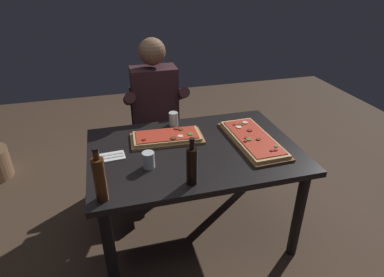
{
  "coord_description": "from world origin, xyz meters",
  "views": [
    {
      "loc": [
        -0.51,
        -1.83,
        1.85
      ],
      "look_at": [
        0.0,
        0.05,
        0.79
      ],
      "focal_mm": 30.34,
      "sensor_mm": 36.0,
      "label": 1
    }
  ],
  "objects_px": {
    "wine_bottle_dark": "(192,165)",
    "tumbler_near_camera": "(149,160)",
    "diner_chair": "(155,129)",
    "pizza_rectangular_left": "(253,139)",
    "dining_table": "(194,160)",
    "oil_bottle_amber": "(100,178)",
    "pizza_rectangular_front": "(167,137)",
    "tumbler_far_side": "(174,119)",
    "seated_diner": "(156,109)"
  },
  "relations": [
    {
      "from": "tumbler_far_side",
      "to": "wine_bottle_dark",
      "type": "bearing_deg",
      "value": -94.58
    },
    {
      "from": "pizza_rectangular_left",
      "to": "tumbler_far_side",
      "type": "bearing_deg",
      "value": 139.35
    },
    {
      "from": "pizza_rectangular_front",
      "to": "diner_chair",
      "type": "height_order",
      "value": "diner_chair"
    },
    {
      "from": "oil_bottle_amber",
      "to": "dining_table",
      "type": "bearing_deg",
      "value": 32.51
    },
    {
      "from": "dining_table",
      "to": "diner_chair",
      "type": "height_order",
      "value": "diner_chair"
    },
    {
      "from": "wine_bottle_dark",
      "to": "seated_diner",
      "type": "bearing_deg",
      "value": 90.94
    },
    {
      "from": "diner_chair",
      "to": "pizza_rectangular_front",
      "type": "bearing_deg",
      "value": -91.41
    },
    {
      "from": "dining_table",
      "to": "wine_bottle_dark",
      "type": "height_order",
      "value": "wine_bottle_dark"
    },
    {
      "from": "tumbler_near_camera",
      "to": "tumbler_far_side",
      "type": "distance_m",
      "value": 0.6
    },
    {
      "from": "dining_table",
      "to": "tumbler_near_camera",
      "type": "xyz_separation_m",
      "value": [
        -0.33,
        -0.15,
        0.15
      ]
    },
    {
      "from": "pizza_rectangular_left",
      "to": "tumbler_near_camera",
      "type": "relative_size",
      "value": 6.26
    },
    {
      "from": "pizza_rectangular_front",
      "to": "wine_bottle_dark",
      "type": "distance_m",
      "value": 0.55
    },
    {
      "from": "wine_bottle_dark",
      "to": "tumbler_far_side",
      "type": "relative_size",
      "value": 2.8
    },
    {
      "from": "pizza_rectangular_left",
      "to": "seated_diner",
      "type": "bearing_deg",
      "value": 126.4
    },
    {
      "from": "oil_bottle_amber",
      "to": "wine_bottle_dark",
      "type": "bearing_deg",
      "value": 1.92
    },
    {
      "from": "pizza_rectangular_left",
      "to": "seated_diner",
      "type": "distance_m",
      "value": 0.94
    },
    {
      "from": "pizza_rectangular_front",
      "to": "diner_chair",
      "type": "xyz_separation_m",
      "value": [
        0.02,
        0.69,
        -0.27
      ]
    },
    {
      "from": "dining_table",
      "to": "seated_diner",
      "type": "xyz_separation_m",
      "value": [
        -0.13,
        0.74,
        0.1
      ]
    },
    {
      "from": "oil_bottle_amber",
      "to": "tumbler_far_side",
      "type": "bearing_deg",
      "value": 54.55
    },
    {
      "from": "oil_bottle_amber",
      "to": "seated_diner",
      "type": "height_order",
      "value": "seated_diner"
    },
    {
      "from": "wine_bottle_dark",
      "to": "tumbler_near_camera",
      "type": "xyz_separation_m",
      "value": [
        -0.21,
        0.22,
        -0.07
      ]
    },
    {
      "from": "dining_table",
      "to": "tumbler_far_side",
      "type": "height_order",
      "value": "tumbler_far_side"
    },
    {
      "from": "pizza_rectangular_front",
      "to": "tumbler_far_side",
      "type": "relative_size",
      "value": 5.07
    },
    {
      "from": "wine_bottle_dark",
      "to": "pizza_rectangular_front",
      "type": "bearing_deg",
      "value": 93.69
    },
    {
      "from": "tumbler_near_camera",
      "to": "tumbler_far_side",
      "type": "height_order",
      "value": "same"
    },
    {
      "from": "seated_diner",
      "to": "oil_bottle_amber",
      "type": "bearing_deg",
      "value": -112.95
    },
    {
      "from": "tumbler_near_camera",
      "to": "pizza_rectangular_left",
      "type": "bearing_deg",
      "value": 9.73
    },
    {
      "from": "diner_chair",
      "to": "pizza_rectangular_left",
      "type": "bearing_deg",
      "value": -57.54
    },
    {
      "from": "wine_bottle_dark",
      "to": "tumbler_near_camera",
      "type": "distance_m",
      "value": 0.32
    },
    {
      "from": "tumbler_near_camera",
      "to": "diner_chair",
      "type": "bearing_deg",
      "value": 79.03
    },
    {
      "from": "diner_chair",
      "to": "dining_table",
      "type": "bearing_deg",
      "value": -81.13
    },
    {
      "from": "tumbler_near_camera",
      "to": "tumbler_far_side",
      "type": "bearing_deg",
      "value": 63.06
    },
    {
      "from": "oil_bottle_amber",
      "to": "diner_chair",
      "type": "xyz_separation_m",
      "value": [
        0.48,
        1.24,
        -0.39
      ]
    },
    {
      "from": "wine_bottle_dark",
      "to": "seated_diner",
      "type": "height_order",
      "value": "seated_diner"
    },
    {
      "from": "diner_chair",
      "to": "wine_bottle_dark",
      "type": "bearing_deg",
      "value": -89.16
    },
    {
      "from": "dining_table",
      "to": "seated_diner",
      "type": "distance_m",
      "value": 0.75
    },
    {
      "from": "dining_table",
      "to": "oil_bottle_amber",
      "type": "bearing_deg",
      "value": -147.49
    },
    {
      "from": "tumbler_far_side",
      "to": "seated_diner",
      "type": "relative_size",
      "value": 0.08
    },
    {
      "from": "pizza_rectangular_left",
      "to": "dining_table",
      "type": "bearing_deg",
      "value": 177.52
    },
    {
      "from": "dining_table",
      "to": "seated_diner",
      "type": "relative_size",
      "value": 1.05
    },
    {
      "from": "pizza_rectangular_front",
      "to": "pizza_rectangular_left",
      "type": "relative_size",
      "value": 0.81
    },
    {
      "from": "tumbler_near_camera",
      "to": "diner_chair",
      "type": "distance_m",
      "value": 1.07
    },
    {
      "from": "wine_bottle_dark",
      "to": "diner_chair",
      "type": "distance_m",
      "value": 1.28
    },
    {
      "from": "tumbler_near_camera",
      "to": "pizza_rectangular_front",
      "type": "bearing_deg",
      "value": 60.77
    },
    {
      "from": "wine_bottle_dark",
      "to": "oil_bottle_amber",
      "type": "xyz_separation_m",
      "value": [
        -0.49,
        -0.02,
        0.01
      ]
    },
    {
      "from": "tumbler_near_camera",
      "to": "seated_diner",
      "type": "xyz_separation_m",
      "value": [
        0.19,
        0.88,
        -0.05
      ]
    },
    {
      "from": "oil_bottle_amber",
      "to": "seated_diner",
      "type": "bearing_deg",
      "value": 67.05
    },
    {
      "from": "pizza_rectangular_front",
      "to": "diner_chair",
      "type": "relative_size",
      "value": 0.6
    },
    {
      "from": "dining_table",
      "to": "wine_bottle_dark",
      "type": "relative_size",
      "value": 4.86
    },
    {
      "from": "oil_bottle_amber",
      "to": "diner_chair",
      "type": "bearing_deg",
      "value": 69.07
    }
  ]
}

